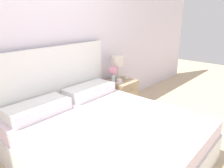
{
  "coord_description": "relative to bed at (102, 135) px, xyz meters",
  "views": [
    {
      "loc": [
        -1.6,
        -2.43,
        1.63
      ],
      "look_at": [
        0.58,
        -0.54,
        0.68
      ],
      "focal_mm": 35.0,
      "sensor_mm": 36.0,
      "label": 1
    }
  ],
  "objects": [
    {
      "name": "nightstand",
      "position": [
        1.16,
        0.66,
        -0.01
      ],
      "size": [
        0.45,
        0.46,
        0.53
      ],
      "color": "tan",
      "rests_on": "ground_plane"
    },
    {
      "name": "alarm_clock",
      "position": [
        1.28,
        0.64,
        0.29
      ],
      "size": [
        0.09,
        0.06,
        0.06
      ],
      "color": "beige",
      "rests_on": "nightstand"
    },
    {
      "name": "ground_plane",
      "position": [
        0.0,
        0.89,
        -0.28
      ],
      "size": [
        12.0,
        12.0,
        0.0
      ],
      "primitive_type": "plane",
      "color": "#CCB28E"
    },
    {
      "name": "wall_back",
      "position": [
        0.0,
        0.96,
        1.02
      ],
      "size": [
        8.0,
        0.06,
        2.6
      ],
      "color": "white",
      "rests_on": "ground_plane"
    },
    {
      "name": "bed",
      "position": [
        0.0,
        0.0,
        0.0
      ],
      "size": [
        1.76,
        1.96,
        1.21
      ],
      "color": "white",
      "rests_on": "ground_plane"
    },
    {
      "name": "table_lamp",
      "position": [
        1.19,
        0.76,
        0.54
      ],
      "size": [
        0.19,
        0.19,
        0.4
      ],
      "color": "beige",
      "rests_on": "nightstand"
    },
    {
      "name": "teacup",
      "position": [
        1.05,
        0.6,
        0.29
      ],
      "size": [
        0.12,
        0.12,
        0.07
      ],
      "color": "white",
      "rests_on": "nightstand"
    },
    {
      "name": "flower_vase",
      "position": [
        1.0,
        0.69,
        0.43
      ],
      "size": [
        0.14,
        0.14,
        0.27
      ],
      "color": "silver",
      "rests_on": "nightstand"
    }
  ]
}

